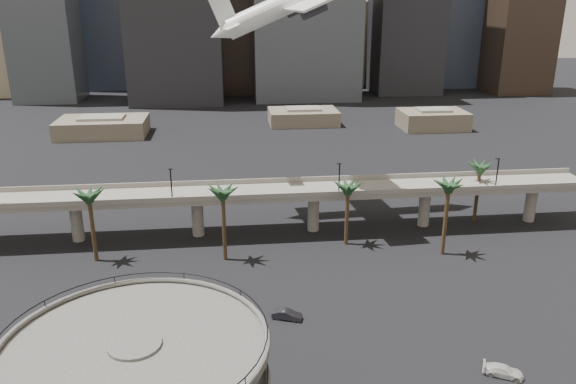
{
  "coord_description": "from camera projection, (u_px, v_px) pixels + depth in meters",
  "views": [
    {
      "loc": [
        -4.85,
        -44.09,
        42.95
      ],
      "look_at": [
        3.11,
        28.0,
        17.53
      ],
      "focal_mm": 35.0,
      "sensor_mm": 36.0,
      "label": 1
    }
  ],
  "objects": [
    {
      "name": "car_b",
      "position": [
        287.0,
        315.0,
        78.63
      ],
      "size": [
        4.47,
        2.8,
        1.39
      ],
      "primitive_type": "imported",
      "rotation": [
        0.0,
        0.0,
        1.23
      ],
      "color": "#232328",
      "rests_on": "ground"
    },
    {
      "name": "palm_trees",
      "position": [
        324.0,
        188.0,
        97.78
      ],
      "size": [
        76.4,
        18.4,
        14.0
      ],
      "color": "#46351E",
      "rests_on": "ground"
    },
    {
      "name": "overpass",
      "position": [
        256.0,
        197.0,
        105.23
      ],
      "size": [
        130.0,
        9.3,
        14.7
      ],
      "color": "slate",
      "rests_on": "ground"
    },
    {
      "name": "car_c",
      "position": [
        503.0,
        371.0,
        66.89
      ],
      "size": [
        5.01,
        3.73,
        1.35
      ],
      "primitive_type": "imported",
      "rotation": [
        0.0,
        0.0,
        1.12
      ],
      "color": "silver",
      "rests_on": "ground"
    },
    {
      "name": "low_buildings",
      "position": [
        262.0,
        121.0,
        189.31
      ],
      "size": [
        135.0,
        27.5,
        6.8
      ],
      "color": "brown",
      "rests_on": "ground"
    },
    {
      "name": "car_a",
      "position": [
        191.0,
        381.0,
        65.07
      ],
      "size": [
        4.18,
        2.43,
        1.34
      ],
      "primitive_type": "imported",
      "rotation": [
        0.0,
        0.0,
        1.34
      ],
      "color": "#9B4816",
      "rests_on": "ground"
    }
  ]
}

